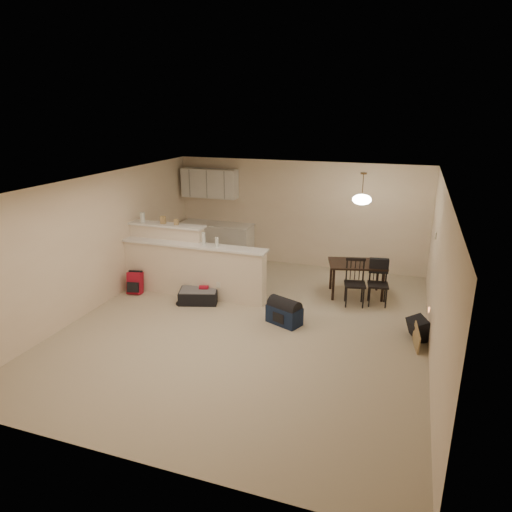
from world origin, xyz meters
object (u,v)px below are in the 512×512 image
at_px(dining_chair_far, 378,284).
at_px(navy_duffel, 284,315).
at_px(dining_table, 357,267).
at_px(suitcase, 199,296).
at_px(dining_chair_near, 355,283).
at_px(pendant_lamp, 362,199).
at_px(black_daypack, 419,329).
at_px(red_backpack, 135,283).

distance_m(dining_chair_far, navy_duffel, 2.04).
distance_m(dining_table, suitcase, 3.22).
height_order(dining_chair_near, suitcase, dining_chair_near).
bearing_deg(pendant_lamp, dining_chair_far, -37.10).
relative_size(pendant_lamp, suitcase, 0.84).
relative_size(pendant_lamp, dining_chair_far, 0.71).
bearing_deg(black_daypack, navy_duffel, 72.56).
relative_size(suitcase, red_backpack, 1.66).
distance_m(dining_table, dining_chair_far, 0.60).
relative_size(pendant_lamp, navy_duffel, 1.03).
distance_m(dining_chair_near, dining_chair_far, 0.45).
bearing_deg(suitcase, red_backpack, 163.06).
xyz_separation_m(pendant_lamp, dining_chair_far, (0.46, -0.35, -1.55)).
bearing_deg(suitcase, dining_chair_near, -0.84).
bearing_deg(dining_chair_near, dining_chair_far, 8.60).
relative_size(dining_chair_near, dining_chair_far, 1.04).
distance_m(dining_chair_near, navy_duffel, 1.65).
distance_m(dining_chair_near, red_backpack, 4.44).
height_order(dining_table, dining_chair_far, dining_chair_far).
relative_size(dining_table, dining_chair_near, 1.39).
bearing_deg(navy_duffel, black_daypack, 27.89).
bearing_deg(suitcase, black_daypack, -19.51).
xyz_separation_m(suitcase, black_daypack, (4.11, -0.16, 0.04)).
bearing_deg(dining_chair_far, pendant_lamp, 134.52).
relative_size(dining_table, black_daypack, 3.29).
relative_size(dining_table, red_backpack, 2.83).
distance_m(dining_table, navy_duffel, 2.05).
bearing_deg(navy_duffel, pendant_lamp, 81.92).
bearing_deg(red_backpack, dining_table, 6.53).
distance_m(dining_chair_far, suitcase, 3.50).
relative_size(red_backpack, navy_duffel, 0.74).
relative_size(dining_chair_far, black_daypack, 2.29).
height_order(red_backpack, navy_duffel, red_backpack).
bearing_deg(dining_table, navy_duffel, -135.22).
height_order(pendant_lamp, navy_duffel, pendant_lamp).
distance_m(navy_duffel, black_daypack, 2.27).
xyz_separation_m(navy_duffel, black_daypack, (2.26, 0.21, 0.00)).
bearing_deg(navy_duffel, dining_chair_near, 71.76).
bearing_deg(suitcase, pendant_lamp, 7.99).
xyz_separation_m(dining_table, red_backpack, (-4.31, -1.37, -0.39)).
xyz_separation_m(suitcase, red_backpack, (-1.44, -0.01, 0.10)).
height_order(suitcase, black_daypack, black_daypack).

